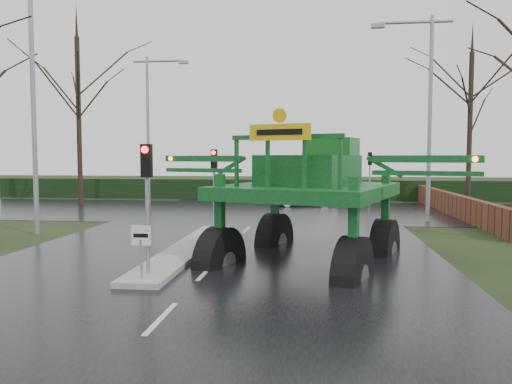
# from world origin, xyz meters

# --- Properties ---
(ground) EXTENTS (140.00, 140.00, 0.00)m
(ground) POSITION_xyz_m (0.00, 0.00, 0.00)
(ground) COLOR black
(ground) RESTS_ON ground
(road_main) EXTENTS (14.00, 80.00, 0.02)m
(road_main) POSITION_xyz_m (0.00, 10.00, 0.00)
(road_main) COLOR black
(road_main) RESTS_ON ground
(road_cross) EXTENTS (80.00, 12.00, 0.02)m
(road_cross) POSITION_xyz_m (0.00, 16.00, 0.01)
(road_cross) COLOR black
(road_cross) RESTS_ON ground
(median_island) EXTENTS (1.20, 10.00, 0.16)m
(median_island) POSITION_xyz_m (-1.30, 3.00, 0.09)
(median_island) COLOR gray
(median_island) RESTS_ON ground
(hedge_row) EXTENTS (44.00, 0.90, 1.50)m
(hedge_row) POSITION_xyz_m (0.00, 24.00, 0.75)
(hedge_row) COLOR black
(hedge_row) RESTS_ON ground
(brick_wall) EXTENTS (0.40, 20.00, 1.20)m
(brick_wall) POSITION_xyz_m (10.50, 16.00, 0.60)
(brick_wall) COLOR #592D1E
(brick_wall) RESTS_ON ground
(keep_left_sign) EXTENTS (0.50, 0.07, 1.35)m
(keep_left_sign) POSITION_xyz_m (-1.30, -1.50, 1.06)
(keep_left_sign) COLOR gray
(keep_left_sign) RESTS_ON ground
(traffic_signal_near) EXTENTS (0.26, 0.33, 3.52)m
(traffic_signal_near) POSITION_xyz_m (-1.30, -1.01, 2.59)
(traffic_signal_near) COLOR gray
(traffic_signal_near) RESTS_ON ground
(traffic_signal_mid) EXTENTS (0.26, 0.33, 3.52)m
(traffic_signal_mid) POSITION_xyz_m (-1.30, 7.49, 2.59)
(traffic_signal_mid) COLOR gray
(traffic_signal_mid) RESTS_ON ground
(traffic_signal_far) EXTENTS (0.26, 0.33, 3.52)m
(traffic_signal_far) POSITION_xyz_m (6.50, 20.01, 2.59)
(traffic_signal_far) COLOR gray
(traffic_signal_far) RESTS_ON ground
(street_light_left_near) EXTENTS (3.85, 0.30, 10.00)m
(street_light_left_near) POSITION_xyz_m (-8.19, 6.00, 5.99)
(street_light_left_near) COLOR gray
(street_light_left_near) RESTS_ON ground
(street_light_right) EXTENTS (3.85, 0.30, 10.00)m
(street_light_right) POSITION_xyz_m (8.19, 12.00, 5.99)
(street_light_right) COLOR gray
(street_light_right) RESTS_ON ground
(street_light_left_far) EXTENTS (3.85, 0.30, 10.00)m
(street_light_left_far) POSITION_xyz_m (-8.19, 20.00, 5.99)
(street_light_left_far) COLOR gray
(street_light_left_far) RESTS_ON ground
(tree_left_far) EXTENTS (7.70, 7.70, 13.26)m
(tree_left_far) POSITION_xyz_m (-12.50, 18.00, 7.15)
(tree_left_far) COLOR black
(tree_left_far) RESTS_ON ground
(tree_right_far) EXTENTS (7.00, 7.00, 12.05)m
(tree_right_far) POSITION_xyz_m (13.00, 21.00, 6.50)
(tree_right_far) COLOR black
(tree_right_far) RESTS_ON ground
(crop_sprayer) EXTENTS (9.61, 7.46, 5.64)m
(crop_sprayer) POSITION_xyz_m (0.26, 1.39, 2.67)
(crop_sprayer) COLOR black
(crop_sprayer) RESTS_ON ground
(white_sedan) EXTENTS (4.53, 2.81, 1.41)m
(white_sedan) POSITION_xyz_m (2.18, 19.30, 0.00)
(white_sedan) COLOR silver
(white_sedan) RESTS_ON ground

